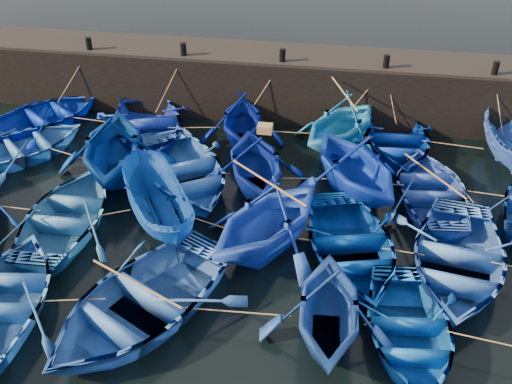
# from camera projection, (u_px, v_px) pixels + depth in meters

# --- Properties ---
(ground) EXTENTS (120.00, 120.00, 0.00)m
(ground) POSITION_uv_depth(u_px,v_px,m) (238.00, 276.00, 16.08)
(ground) COLOR black
(ground) RESTS_ON ground
(quay_wall) EXTENTS (26.00, 2.50, 2.50)m
(quay_wall) POSITION_uv_depth(u_px,v_px,m) (284.00, 84.00, 23.92)
(quay_wall) COLOR black
(quay_wall) RESTS_ON ground
(quay_top) EXTENTS (26.00, 2.50, 0.12)m
(quay_top) POSITION_uv_depth(u_px,v_px,m) (285.00, 54.00, 23.18)
(quay_top) COLOR black
(quay_top) RESTS_ON quay_wall
(bollard_0) EXTENTS (0.24, 0.24, 0.50)m
(bollard_0) POSITION_uv_depth(u_px,v_px,m) (89.00, 43.00, 23.34)
(bollard_0) COLOR black
(bollard_0) RESTS_ON quay_top
(bollard_1) EXTENTS (0.24, 0.24, 0.50)m
(bollard_1) POSITION_uv_depth(u_px,v_px,m) (183.00, 49.00, 22.81)
(bollard_1) COLOR black
(bollard_1) RESTS_ON quay_top
(bollard_2) EXTENTS (0.24, 0.24, 0.50)m
(bollard_2) POSITION_uv_depth(u_px,v_px,m) (282.00, 55.00, 22.27)
(bollard_2) COLOR black
(bollard_2) RESTS_ON quay_top
(bollard_3) EXTENTS (0.24, 0.24, 0.50)m
(bollard_3) POSITION_uv_depth(u_px,v_px,m) (386.00, 61.00, 21.74)
(bollard_3) COLOR black
(bollard_3) RESTS_ON quay_top
(bollard_4) EXTENTS (0.24, 0.24, 0.50)m
(bollard_4) POSITION_uv_depth(u_px,v_px,m) (496.00, 68.00, 21.20)
(bollard_4) COLOR black
(bollard_4) RESTS_ON quay_top
(boat_0) EXTENTS (5.73, 6.05, 1.02)m
(boat_0) POSITION_uv_depth(u_px,v_px,m) (45.00, 116.00, 23.15)
(boat_0) COLOR #001D92
(boat_0) RESTS_ON ground
(boat_1) EXTENTS (5.94, 6.84, 1.19)m
(boat_1) POSITION_uv_depth(u_px,v_px,m) (146.00, 125.00, 22.31)
(boat_1) COLOR #142CA3
(boat_1) RESTS_ON ground
(boat_2) EXTENTS (3.91, 4.34, 2.02)m
(boat_2) POSITION_uv_depth(u_px,v_px,m) (242.00, 119.00, 21.86)
(boat_2) COLOR #000F78
(boat_2) RESTS_ON ground
(boat_3) EXTENTS (5.41, 5.61, 2.26)m
(boat_3) POSITION_uv_depth(u_px,v_px,m) (342.00, 122.00, 21.37)
(boat_3) COLOR blue
(boat_3) RESTS_ON ground
(boat_4) EXTENTS (3.91, 5.19, 1.02)m
(boat_4) POSITION_uv_depth(u_px,v_px,m) (397.00, 140.00, 21.51)
(boat_4) COLOR navy
(boat_4) RESTS_ON ground
(boat_5) EXTENTS (1.84, 4.35, 1.65)m
(boat_5) POSITION_uv_depth(u_px,v_px,m) (511.00, 144.00, 20.59)
(boat_5) COLOR blue
(boat_5) RESTS_ON ground
(boat_6) EXTENTS (5.69, 5.81, 0.99)m
(boat_6) POSITION_uv_depth(u_px,v_px,m) (22.00, 146.00, 21.14)
(boat_6) COLOR blue
(boat_6) RESTS_ON ground
(boat_7) EXTENTS (5.33, 5.81, 2.58)m
(boat_7) POSITION_uv_depth(u_px,v_px,m) (113.00, 145.00, 19.64)
(boat_7) COLOR navy
(boat_7) RESTS_ON ground
(boat_8) EXTENTS (6.33, 6.84, 1.16)m
(boat_8) POSITION_uv_depth(u_px,v_px,m) (184.00, 171.00, 19.57)
(boat_8) COLOR blue
(boat_8) RESTS_ON ground
(boat_9) EXTENTS (4.77, 5.16, 2.25)m
(boat_9) POSITION_uv_depth(u_px,v_px,m) (256.00, 161.00, 19.03)
(boat_9) COLOR navy
(boat_9) RESTS_ON ground
(boat_10) EXTENTS (5.85, 6.07, 2.46)m
(boat_10) POSITION_uv_depth(u_px,v_px,m) (356.00, 164.00, 18.70)
(boat_10) COLOR #092CB4
(boat_10) RESTS_ON ground
(boat_11) EXTENTS (3.95, 5.16, 1.00)m
(boat_11) POSITION_uv_depth(u_px,v_px,m) (431.00, 189.00, 18.80)
(boat_11) COLOR #214395
(boat_11) RESTS_ON ground
(boat_14) EXTENTS (3.75, 5.11, 1.03)m
(boat_14) POSITION_uv_depth(u_px,v_px,m) (68.00, 214.00, 17.61)
(boat_14) COLOR #276192
(boat_14) RESTS_ON ground
(boat_15) EXTENTS (3.84, 4.64, 1.72)m
(boat_15) POSITION_uv_depth(u_px,v_px,m) (157.00, 205.00, 17.44)
(boat_15) COLOR #0C449A
(boat_15) RESTS_ON ground
(boat_16) EXTENTS (5.72, 5.91, 2.38)m
(boat_16) POSITION_uv_depth(u_px,v_px,m) (268.00, 218.00, 16.34)
(boat_16) COLOR blue
(boat_16) RESTS_ON ground
(boat_17) EXTENTS (4.85, 5.87, 1.06)m
(boat_17) POSITION_uv_depth(u_px,v_px,m) (350.00, 246.00, 16.35)
(boat_17) COLOR navy
(boat_17) RESTS_ON ground
(boat_18) EXTENTS (4.65, 5.93, 1.12)m
(boat_18) POSITION_uv_depth(u_px,v_px,m) (457.00, 258.00, 15.85)
(boat_18) COLOR blue
(boat_18) RESTS_ON ground
(boat_21) EXTENTS (4.25, 5.42, 1.02)m
(boat_21) POSITION_uv_depth(u_px,v_px,m) (4.00, 298.00, 14.63)
(boat_21) COLOR #215397
(boat_21) RESTS_ON ground
(boat_22) EXTENTS (6.35, 7.03, 1.20)m
(boat_22) POSITION_uv_depth(u_px,v_px,m) (139.00, 301.00, 14.42)
(boat_22) COLOR #2555A7
(boat_22) RESTS_ON ground
(boat_23) EXTENTS (3.52, 4.02, 2.03)m
(boat_23) POSITION_uv_depth(u_px,v_px,m) (328.00, 307.00, 13.70)
(boat_23) COLOR navy
(boat_23) RESTS_ON ground
(boat_24) EXTENTS (3.61, 4.71, 0.91)m
(boat_24) POSITION_uv_depth(u_px,v_px,m) (408.00, 330.00, 13.84)
(boat_24) COLOR #0A4CB2
(boat_24) RESTS_ON ground
(wooden_crate) EXTENTS (0.48, 0.37, 0.27)m
(wooden_crate) POSITION_uv_depth(u_px,v_px,m) (265.00, 129.00, 18.28)
(wooden_crate) COLOR olive
(wooden_crate) RESTS_ON boat_9
(mooring_ropes) EXTENTS (18.09, 11.89, 2.10)m
(mooring_ropes) POSITION_uv_depth(u_px,v_px,m) (258.00, 164.00, 19.42)
(mooring_ropes) COLOR tan
(mooring_ropes) RESTS_ON ground
(loose_oars) EXTENTS (10.06, 11.75, 1.45)m
(loose_oars) POSITION_uv_depth(u_px,v_px,m) (309.00, 174.00, 17.23)
(loose_oars) COLOR #99724C
(loose_oars) RESTS_ON ground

